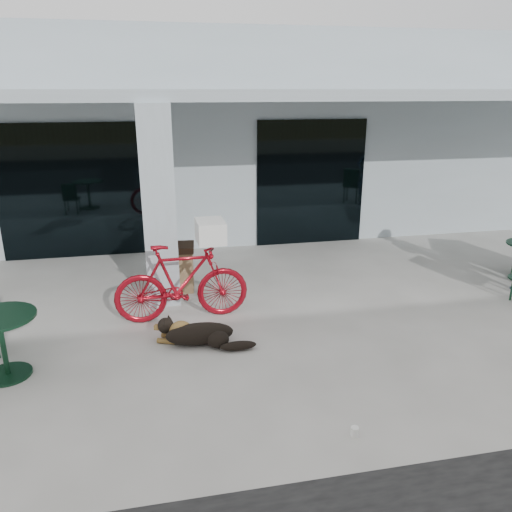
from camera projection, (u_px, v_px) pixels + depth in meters
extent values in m
plane|color=beige|center=(290.00, 362.00, 6.35)|extent=(80.00, 80.00, 0.00)
cube|color=#9DABB1|center=(209.00, 130.00, 13.53)|extent=(22.00, 7.00, 4.50)
cube|color=black|center=(71.00, 192.00, 9.94)|extent=(2.80, 0.06, 2.70)
cube|color=black|center=(311.00, 183.00, 10.89)|extent=(2.40, 0.06, 2.70)
cube|color=#9DABB1|center=(159.00, 208.00, 7.70)|extent=(0.50, 0.50, 3.12)
cube|color=#9DABB1|center=(239.00, 95.00, 8.67)|extent=(22.00, 2.80, 0.18)
imported|color=maroon|center=(182.00, 282.00, 7.37)|extent=(1.99, 0.62, 1.19)
cube|color=white|center=(210.00, 231.00, 7.22)|extent=(0.42, 0.55, 0.32)
cylinder|color=white|center=(355.00, 432.00, 4.99)|extent=(0.09, 0.09, 0.10)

